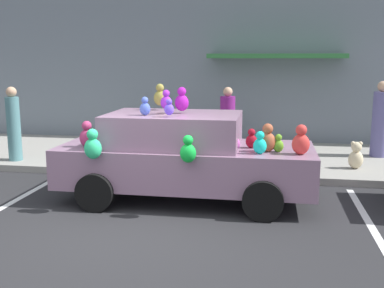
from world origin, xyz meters
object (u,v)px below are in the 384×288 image
at_px(plush_covered_car, 183,155).
at_px(pedestrian_walking_past, 14,126).
at_px(teddy_bear_on_sidewalk, 356,156).
at_px(pedestrian_near_shopfront, 380,122).
at_px(pedestrian_by_lamp, 227,123).

bearing_deg(plush_covered_car, pedestrian_walking_past, 156.82).
bearing_deg(teddy_bear_on_sidewalk, plush_covered_car, -145.10).
xyz_separation_m(pedestrian_near_shopfront, pedestrian_by_lamp, (-3.64, -0.30, -0.08)).
bearing_deg(pedestrian_near_shopfront, teddy_bear_on_sidewalk, -118.41).
height_order(teddy_bear_on_sidewalk, pedestrian_near_shopfront, pedestrian_near_shopfront).
height_order(plush_covered_car, pedestrian_walking_past, plush_covered_car).
bearing_deg(plush_covered_car, pedestrian_near_shopfront, 42.39).
height_order(plush_covered_car, teddy_bear_on_sidewalk, plush_covered_car).
distance_m(plush_covered_car, pedestrian_near_shopfront, 5.55).
bearing_deg(pedestrian_by_lamp, pedestrian_near_shopfront, 4.64).
distance_m(teddy_bear_on_sidewalk, pedestrian_near_shopfront, 1.71).
xyz_separation_m(teddy_bear_on_sidewalk, pedestrian_by_lamp, (-2.88, 1.12, 0.48)).
distance_m(plush_covered_car, pedestrian_walking_past, 4.72).
xyz_separation_m(plush_covered_car, pedestrian_walking_past, (-4.33, 1.85, 0.15)).
xyz_separation_m(pedestrian_near_shopfront, pedestrian_walking_past, (-8.43, -1.89, -0.03)).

